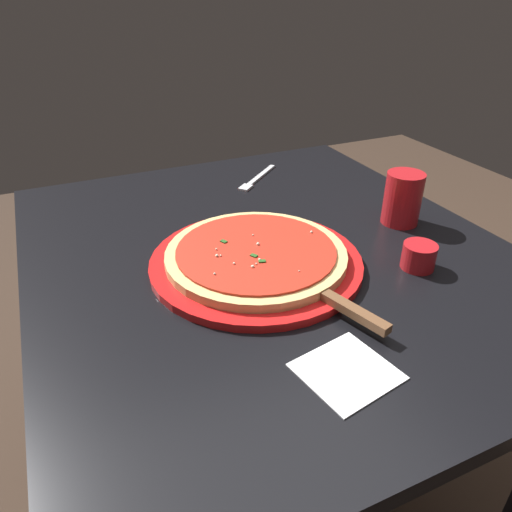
{
  "coord_description": "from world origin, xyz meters",
  "views": [
    {
      "loc": [
        -0.71,
        0.35,
        1.2
      ],
      "look_at": [
        -0.05,
        0.05,
        0.77
      ],
      "focal_mm": 33.54,
      "sensor_mm": 36.0,
      "label": 1
    }
  ],
  "objects_px": {
    "pizza_server": "(331,299)",
    "napkin_folded_right": "(347,371)",
    "cup_tall_drink": "(403,198)",
    "fork": "(256,179)",
    "pizza": "(256,254)",
    "serving_plate": "(256,262)",
    "cup_small_sauce": "(419,256)"
  },
  "relations": [
    {
      "from": "cup_small_sauce",
      "to": "fork",
      "type": "xyz_separation_m",
      "value": [
        0.5,
        0.09,
        -0.02
      ]
    },
    {
      "from": "pizza",
      "to": "cup_tall_drink",
      "type": "xyz_separation_m",
      "value": [
        0.03,
        -0.35,
        0.03
      ]
    },
    {
      "from": "pizza",
      "to": "cup_small_sauce",
      "type": "bearing_deg",
      "value": -115.55
    },
    {
      "from": "cup_tall_drink",
      "to": "pizza",
      "type": "bearing_deg",
      "value": 95.61
    },
    {
      "from": "napkin_folded_right",
      "to": "pizza",
      "type": "bearing_deg",
      "value": -0.3
    },
    {
      "from": "pizza_server",
      "to": "cup_tall_drink",
      "type": "relative_size",
      "value": 2.06
    },
    {
      "from": "pizza",
      "to": "napkin_folded_right",
      "type": "bearing_deg",
      "value": 179.7
    },
    {
      "from": "pizza",
      "to": "fork",
      "type": "relative_size",
      "value": 2.1
    },
    {
      "from": "serving_plate",
      "to": "pizza_server",
      "type": "bearing_deg",
      "value": -162.9
    },
    {
      "from": "serving_plate",
      "to": "cup_small_sauce",
      "type": "height_order",
      "value": "cup_small_sauce"
    },
    {
      "from": "serving_plate",
      "to": "fork",
      "type": "distance_m",
      "value": 0.41
    },
    {
      "from": "pizza_server",
      "to": "cup_small_sauce",
      "type": "relative_size",
      "value": 3.76
    },
    {
      "from": "cup_tall_drink",
      "to": "cup_small_sauce",
      "type": "height_order",
      "value": "cup_tall_drink"
    },
    {
      "from": "fork",
      "to": "pizza_server",
      "type": "bearing_deg",
      "value": 167.38
    },
    {
      "from": "pizza",
      "to": "pizza_server",
      "type": "distance_m",
      "value": 0.17
    },
    {
      "from": "pizza",
      "to": "pizza_server",
      "type": "height_order",
      "value": "pizza"
    },
    {
      "from": "pizza",
      "to": "serving_plate",
      "type": "bearing_deg",
      "value": -60.25
    },
    {
      "from": "pizza",
      "to": "cup_tall_drink",
      "type": "bearing_deg",
      "value": -84.39
    },
    {
      "from": "cup_tall_drink",
      "to": "cup_small_sauce",
      "type": "bearing_deg",
      "value": 151.05
    },
    {
      "from": "serving_plate",
      "to": "napkin_folded_right",
      "type": "xyz_separation_m",
      "value": [
        -0.29,
        0.0,
        -0.01
      ]
    },
    {
      "from": "cup_tall_drink",
      "to": "fork",
      "type": "bearing_deg",
      "value": 26.82
    },
    {
      "from": "pizza_server",
      "to": "napkin_folded_right",
      "type": "bearing_deg",
      "value": 157.23
    },
    {
      "from": "pizza_server",
      "to": "napkin_folded_right",
      "type": "height_order",
      "value": "pizza_server"
    },
    {
      "from": "cup_tall_drink",
      "to": "cup_small_sauce",
      "type": "xyz_separation_m",
      "value": [
        -0.16,
        0.09,
        -0.03
      ]
    },
    {
      "from": "fork",
      "to": "cup_small_sauce",
      "type": "bearing_deg",
      "value": -170.23
    },
    {
      "from": "pizza_server",
      "to": "fork",
      "type": "distance_m",
      "value": 0.56
    },
    {
      "from": "pizza_server",
      "to": "napkin_folded_right",
      "type": "relative_size",
      "value": 1.92
    },
    {
      "from": "napkin_folded_right",
      "to": "fork",
      "type": "distance_m",
      "value": 0.69
    },
    {
      "from": "pizza",
      "to": "napkin_folded_right",
      "type": "height_order",
      "value": "pizza"
    },
    {
      "from": "fork",
      "to": "pizza",
      "type": "bearing_deg",
      "value": 155.4
    },
    {
      "from": "napkin_folded_right",
      "to": "serving_plate",
      "type": "bearing_deg",
      "value": -0.31
    },
    {
      "from": "cup_tall_drink",
      "to": "fork",
      "type": "xyz_separation_m",
      "value": [
        0.34,
        0.17,
        -0.05
      ]
    }
  ]
}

